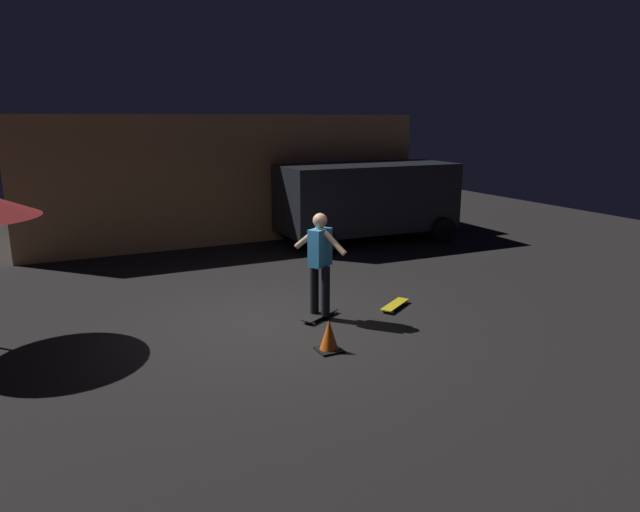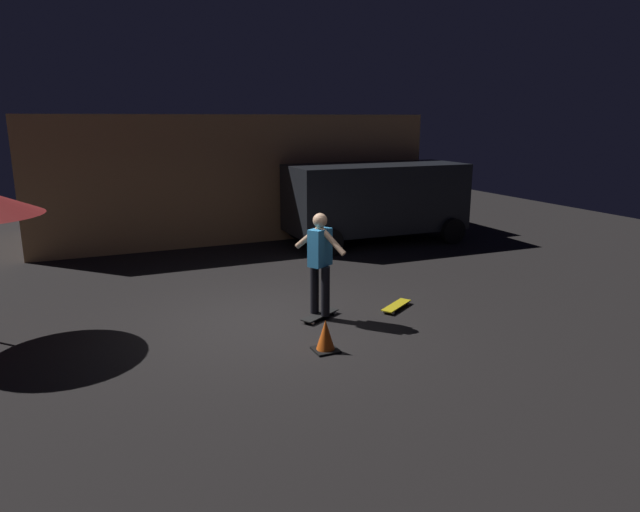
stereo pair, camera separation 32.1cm
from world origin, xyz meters
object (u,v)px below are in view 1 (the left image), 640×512
(parked_van, at_px, (367,198))
(skateboard_ridden, at_px, (320,315))
(skater, at_px, (320,257))
(skateboard_spare, at_px, (395,305))
(traffic_cone, at_px, (329,337))

(parked_van, distance_m, skateboard_ridden, 6.21)
(skateboard_ridden, height_order, skater, skater)
(skateboard_spare, bearing_deg, skateboard_ridden, 176.32)
(skater, height_order, traffic_cone, skater)
(skater, bearing_deg, skateboard_ridden, -165.96)
(parked_van, height_order, skater, parked_van)
(skateboard_ridden, bearing_deg, parked_van, 52.37)
(parked_van, relative_size, skateboard_ridden, 5.97)
(skateboard_spare, bearing_deg, skater, 176.32)
(skateboard_spare, xyz_separation_m, skater, (-1.39, 0.09, 0.98))
(skateboard_ridden, height_order, skateboard_spare, same)
(skateboard_ridden, relative_size, traffic_cone, 1.69)
(skater, bearing_deg, parked_van, 52.37)
(skateboard_spare, relative_size, traffic_cone, 1.66)
(skateboard_ridden, relative_size, skateboard_spare, 1.02)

